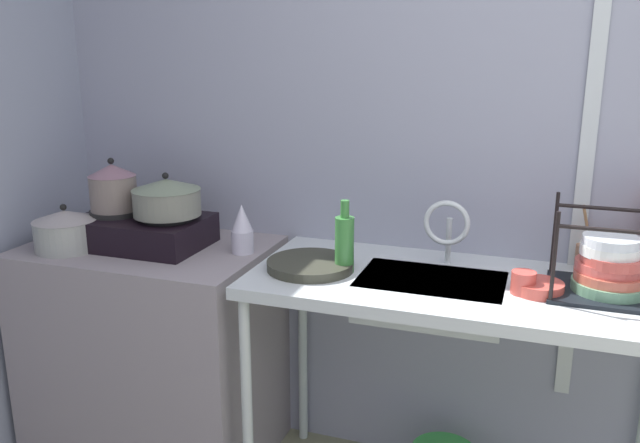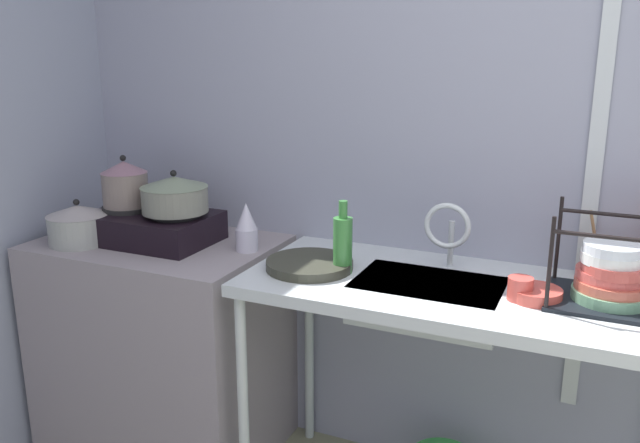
{
  "view_description": "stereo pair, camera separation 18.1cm",
  "coord_description": "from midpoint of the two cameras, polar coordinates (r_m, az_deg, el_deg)",
  "views": [
    {
      "loc": [
        -0.27,
        -0.7,
        1.59
      ],
      "look_at": [
        -0.97,
        1.3,
        1.02
      ],
      "focal_mm": 36.56,
      "sensor_mm": 36.0,
      "label": 1
    },
    {
      "loc": [
        -0.11,
        -0.63,
        1.59
      ],
      "look_at": [
        -0.97,
        1.3,
        1.02
      ],
      "focal_mm": 36.56,
      "sensor_mm": 36.0,
      "label": 2
    }
  ],
  "objects": [
    {
      "name": "counter_sink",
      "position": [
        2.14,
        9.52,
        -6.96
      ],
      "size": [
        1.35,
        0.6,
        0.87
      ],
      "color": "silver",
      "rests_on": "ground"
    },
    {
      "name": "stove",
      "position": [
        2.55,
        -17.28,
        -0.74
      ],
      "size": [
        0.48,
        0.32,
        0.13
      ],
      "color": "black",
      "rests_on": "counter_concrete"
    },
    {
      "name": "wall_metal_strip",
      "position": [
        2.27,
        20.58,
        9.14
      ],
      "size": [
        0.05,
        0.01,
        2.03
      ],
      "primitive_type": "cube",
      "color": "silver"
    },
    {
      "name": "pot_beside_stove",
      "position": [
        2.59,
        -23.27,
        -0.7
      ],
      "size": [
        0.23,
        0.23,
        0.17
      ],
      "color": "#959992",
      "rests_on": "counter_concrete"
    },
    {
      "name": "pot_on_right_burner",
      "position": [
        2.45,
        -15.35,
        2.07
      ],
      "size": [
        0.25,
        0.25,
        0.16
      ],
      "color": "slate",
      "rests_on": "stove"
    },
    {
      "name": "counter_concrete",
      "position": [
        2.71,
        -16.15,
        -10.85
      ],
      "size": [
        0.9,
        0.6,
        0.87
      ],
      "primitive_type": "cube",
      "color": "gray",
      "rests_on": "ground"
    },
    {
      "name": "percolator",
      "position": [
        2.37,
        -9.01,
        -0.71
      ],
      "size": [
        0.08,
        0.08,
        0.18
      ],
      "color": "silver",
      "rests_on": "counter_concrete"
    },
    {
      "name": "sink_basin",
      "position": [
        2.14,
        7.27,
        -6.59
      ],
      "size": [
        0.46,
        0.3,
        0.12
      ],
      "primitive_type": "cube",
      "color": "silver",
      "rests_on": "counter_sink"
    },
    {
      "name": "wall_back",
      "position": [
        2.34,
        23.87,
        5.85
      ],
      "size": [
        5.09,
        0.1,
        2.54
      ],
      "primitive_type": "cube",
      "color": "#9095A7",
      "rests_on": "ground"
    },
    {
      "name": "frying_pan",
      "position": [
        2.19,
        -3.21,
        -3.84
      ],
      "size": [
        0.29,
        0.29,
        0.03
      ],
      "primitive_type": "cylinder",
      "color": "#313126",
      "rests_on": "counter_sink"
    },
    {
      "name": "pot_on_left_burner",
      "position": [
        2.59,
        -19.61,
        2.85
      ],
      "size": [
        0.18,
        0.18,
        0.2
      ],
      "color": "slate",
      "rests_on": "stove"
    },
    {
      "name": "bottle_by_sink",
      "position": [
        2.14,
        -0.26,
        -1.91
      ],
      "size": [
        0.06,
        0.06,
        0.24
      ],
      "color": "#367935",
      "rests_on": "counter_sink"
    },
    {
      "name": "faucet",
      "position": [
        2.19,
        8.75,
        -0.37
      ],
      "size": [
        0.15,
        0.09,
        0.24
      ],
      "color": "silver",
      "rests_on": "counter_sink"
    },
    {
      "name": "cup_by_rack",
      "position": [
        2.04,
        14.97,
        -5.23
      ],
      "size": [
        0.07,
        0.07,
        0.07
      ],
      "primitive_type": "cylinder",
      "color": "#C6493E",
      "rests_on": "counter_sink"
    },
    {
      "name": "small_bowl_on_drainboard",
      "position": [
        2.06,
        16.2,
        -5.6
      ],
      "size": [
        0.15,
        0.15,
        0.04
      ],
      "primitive_type": "cylinder",
      "color": "#C34A3D",
      "rests_on": "counter_sink"
    },
    {
      "name": "utensil_jar",
      "position": [
        2.31,
        20.21,
        -2.93
      ],
      "size": [
        0.07,
        0.07,
        0.22
      ],
      "color": "#95694C",
      "rests_on": "counter_sink"
    },
    {
      "name": "dish_rack",
      "position": [
        2.1,
        21.82,
        -3.94
      ],
      "size": [
        0.34,
        0.29,
        0.28
      ],
      "color": "black",
      "rests_on": "counter_sink"
    }
  ]
}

